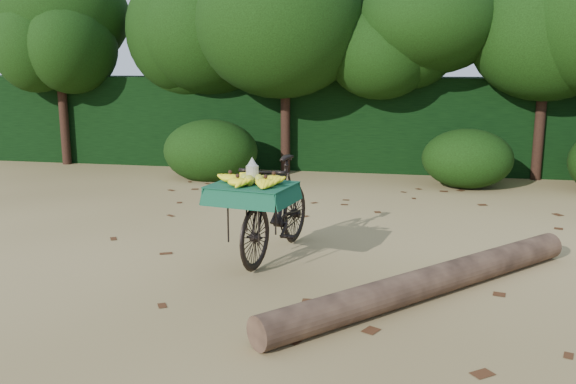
# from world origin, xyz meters

# --- Properties ---
(ground) EXTENTS (80.00, 80.00, 0.00)m
(ground) POSITION_xyz_m (0.00, 0.00, 0.00)
(ground) COLOR tan
(ground) RESTS_ON ground
(vendor_bicycle) EXTENTS (0.95, 1.89, 1.08)m
(vendor_bicycle) POSITION_xyz_m (-0.82, 0.00, 0.55)
(vendor_bicycle) COLOR black
(vendor_bicycle) RESTS_ON ground
(fallen_log) EXTENTS (2.73, 2.96, 0.27)m
(fallen_log) POSITION_xyz_m (0.81, -0.85, 0.14)
(fallen_log) COLOR brown
(fallen_log) RESTS_ON ground
(hedge_backdrop) EXTENTS (26.00, 1.80, 1.80)m
(hedge_backdrop) POSITION_xyz_m (0.00, 6.30, 0.90)
(hedge_backdrop) COLOR black
(hedge_backdrop) RESTS_ON ground
(tree_row) EXTENTS (14.50, 2.00, 4.00)m
(tree_row) POSITION_xyz_m (-0.65, 5.50, 2.00)
(tree_row) COLOR black
(tree_row) RESTS_ON ground
(bush_clumps) EXTENTS (8.80, 1.70, 0.90)m
(bush_clumps) POSITION_xyz_m (0.50, 4.30, 0.45)
(bush_clumps) COLOR black
(bush_clumps) RESTS_ON ground
(leaf_litter) EXTENTS (7.00, 7.30, 0.01)m
(leaf_litter) POSITION_xyz_m (0.00, 0.65, 0.01)
(leaf_litter) COLOR #432412
(leaf_litter) RESTS_ON ground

